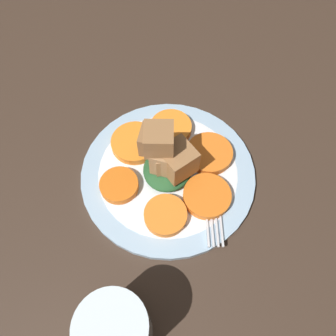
# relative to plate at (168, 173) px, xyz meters

# --- Properties ---
(table_slab) EXTENTS (1.20, 1.20, 0.02)m
(table_slab) POSITION_rel_plate_xyz_m (0.00, 0.00, -0.02)
(table_slab) COLOR #38281E
(table_slab) RESTS_ON ground
(plate) EXTENTS (0.28, 0.28, 0.01)m
(plate) POSITION_rel_plate_xyz_m (0.00, 0.00, 0.00)
(plate) COLOR #99B7D1
(plate) RESTS_ON table_slab
(carrot_slice_0) EXTENTS (0.06, 0.06, 0.01)m
(carrot_slice_0) POSITION_rel_plate_xyz_m (-0.07, -0.02, 0.01)
(carrot_slice_0) COLOR orange
(carrot_slice_0) RESTS_ON plate
(carrot_slice_1) EXTENTS (0.07, 0.07, 0.01)m
(carrot_slice_1) POSITION_rel_plate_xyz_m (-0.02, -0.07, 0.01)
(carrot_slice_1) COLOR orange
(carrot_slice_1) RESTS_ON plate
(carrot_slice_2) EXTENTS (0.08, 0.08, 0.01)m
(carrot_slice_2) POSITION_rel_plate_xyz_m (0.05, -0.05, 0.01)
(carrot_slice_2) COLOR orange
(carrot_slice_2) RESTS_ON plate
(carrot_slice_3) EXTENTS (0.07, 0.07, 0.01)m
(carrot_slice_3) POSITION_rel_plate_xyz_m (0.08, 0.02, 0.01)
(carrot_slice_3) COLOR orange
(carrot_slice_3) RESTS_ON plate
(carrot_slice_4) EXTENTS (0.08, 0.08, 0.01)m
(carrot_slice_4) POSITION_rel_plate_xyz_m (0.03, 0.07, 0.01)
(carrot_slice_4) COLOR orange
(carrot_slice_4) RESTS_ON plate
(carrot_slice_5) EXTENTS (0.06, 0.06, 0.01)m
(carrot_slice_5) POSITION_rel_plate_xyz_m (-0.05, 0.06, 0.01)
(carrot_slice_5) COLOR orange
(carrot_slice_5) RESTS_ON plate
(center_pile) EXTENTS (0.08, 0.09, 0.10)m
(center_pile) POSITION_rel_plate_xyz_m (0.00, 0.00, 0.05)
(center_pile) COLOR #235128
(center_pile) RESTS_ON plate
(fork) EXTENTS (0.17, 0.08, 0.00)m
(fork) POSITION_rel_plate_xyz_m (-0.01, -0.08, 0.01)
(fork) COLOR silver
(fork) RESTS_ON plate
(water_glass) EXTENTS (0.08, 0.08, 0.10)m
(water_glass) POSITION_rel_plate_xyz_m (-0.23, -0.03, 0.04)
(water_glass) COLOR silver
(water_glass) RESTS_ON table_slab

